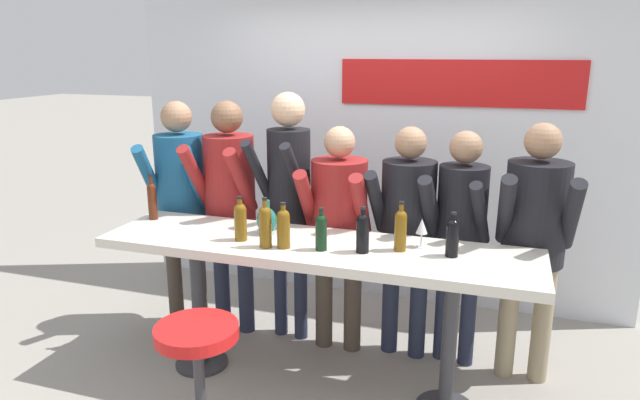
{
  "coord_description": "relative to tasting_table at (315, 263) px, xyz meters",
  "views": [
    {
      "loc": [
        1.06,
        -3.11,
        2.13
      ],
      "look_at": [
        0.0,
        0.1,
        1.23
      ],
      "focal_mm": 32.0,
      "sensor_mm": 36.0,
      "label": 1
    }
  ],
  "objects": [
    {
      "name": "wine_bottle_3",
      "position": [
        0.51,
        0.04,
        0.27
      ],
      "size": [
        0.07,
        0.07,
        0.3
      ],
      "color": "brown",
      "rests_on": "tasting_table"
    },
    {
      "name": "person_center",
      "position": [
        -0.01,
        0.53,
        0.15
      ],
      "size": [
        0.47,
        0.55,
        1.63
      ],
      "rotation": [
        0.0,
        0.0,
        0.03
      ],
      "color": "#473D33",
      "rests_on": "ground_plane"
    },
    {
      "name": "back_wall",
      "position": [
        0.01,
        1.6,
        0.53
      ],
      "size": [
        4.29,
        0.12,
        2.75
      ],
      "color": "silver",
      "rests_on": "ground_plane"
    },
    {
      "name": "wine_bottle_4",
      "position": [
        -1.24,
        0.14,
        0.27
      ],
      "size": [
        0.06,
        0.06,
        0.32
      ],
      "color": "#4C1E0F",
      "rests_on": "tasting_table"
    },
    {
      "name": "wine_bottle_7",
      "position": [
        0.07,
        -0.09,
        0.25
      ],
      "size": [
        0.07,
        0.07,
        0.26
      ],
      "color": "black",
      "rests_on": "tasting_table"
    },
    {
      "name": "person_right",
      "position": [
        0.82,
        0.6,
        0.16
      ],
      "size": [
        0.45,
        0.56,
        1.63
      ],
      "rotation": [
        0.0,
        0.0,
        -0.2
      ],
      "color": "#23283D",
      "rests_on": "ground_plane"
    },
    {
      "name": "person_center_left",
      "position": [
        -0.4,
        0.58,
        0.32
      ],
      "size": [
        0.41,
        0.56,
        1.84
      ],
      "rotation": [
        0.0,
        0.0,
        -0.1
      ],
      "color": "#23283D",
      "rests_on": "ground_plane"
    },
    {
      "name": "wine_bottle_5",
      "position": [
        0.81,
        0.04,
        0.25
      ],
      "size": [
        0.07,
        0.07,
        0.26
      ],
      "color": "black",
      "rests_on": "tasting_table"
    },
    {
      "name": "person_far_right",
      "position": [
        1.27,
        0.53,
        0.2
      ],
      "size": [
        0.47,
        0.56,
        1.71
      ],
      "rotation": [
        0.0,
        0.0,
        0.02
      ],
      "color": "gray",
      "rests_on": "ground_plane"
    },
    {
      "name": "wine_bottle_2",
      "position": [
        -0.46,
        -0.08,
        0.26
      ],
      "size": [
        0.08,
        0.08,
        0.28
      ],
      "color": "brown",
      "rests_on": "tasting_table"
    },
    {
      "name": "bar_stool",
      "position": [
        -0.41,
        -0.73,
        -0.37
      ],
      "size": [
        0.47,
        0.47,
        0.72
      ],
      "color": "#333338",
      "rests_on": "ground_plane"
    },
    {
      "name": "person_far_left",
      "position": [
        -1.26,
        0.53,
        0.24
      ],
      "size": [
        0.5,
        0.61,
        1.76
      ],
      "rotation": [
        0.0,
        0.0,
        0.19
      ],
      "color": "#473D33",
      "rests_on": "ground_plane"
    },
    {
      "name": "person_left",
      "position": [
        -0.85,
        0.55,
        0.25
      ],
      "size": [
        0.44,
        0.55,
        1.78
      ],
      "rotation": [
        0.0,
        0.0,
        -0.0
      ],
      "color": "#23283D",
      "rests_on": "ground_plane"
    },
    {
      "name": "person_center_right",
      "position": [
        0.46,
        0.59,
        0.16
      ],
      "size": [
        0.47,
        0.56,
        1.64
      ],
      "rotation": [
        0.0,
        0.0,
        -0.1
      ],
      "color": "#23283D",
      "rests_on": "ground_plane"
    },
    {
      "name": "tasting_table",
      "position": [
        0.0,
        0.0,
        0.0
      ],
      "size": [
        2.69,
        0.67,
        0.98
      ],
      "color": "silver",
      "rests_on": "ground_plane"
    },
    {
      "name": "ground_plane",
      "position": [
        0.0,
        0.0,
        -0.85
      ],
      "size": [
        40.0,
        40.0,
        0.0
      ],
      "primitive_type": "plane",
      "color": "gray"
    },
    {
      "name": "wine_bottle_0",
      "position": [
        0.31,
        -0.06,
        0.26
      ],
      "size": [
        0.08,
        0.08,
        0.28
      ],
      "color": "black",
      "rests_on": "tasting_table"
    },
    {
      "name": "decorative_vase",
      "position": [
        -0.36,
        0.09,
        0.22
      ],
      "size": [
        0.13,
        0.13,
        0.22
      ],
      "color": "#1E665B",
      "rests_on": "tasting_table"
    },
    {
      "name": "wine_bottle_1",
      "position": [
        -0.26,
        -0.15,
        0.27
      ],
      "size": [
        0.07,
        0.07,
        0.31
      ],
      "color": "brown",
      "rests_on": "tasting_table"
    },
    {
      "name": "wine_bottle_6",
      "position": [
        -0.15,
        -0.13,
        0.26
      ],
      "size": [
        0.08,
        0.08,
        0.28
      ],
      "color": "brown",
      "rests_on": "tasting_table"
    },
    {
      "name": "wine_glass_0",
      "position": [
        0.62,
        0.14,
        0.25
      ],
      "size": [
        0.07,
        0.07,
        0.18
      ],
      "color": "silver",
      "rests_on": "tasting_table"
    }
  ]
}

